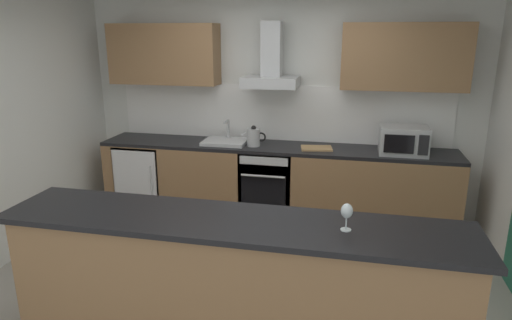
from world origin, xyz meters
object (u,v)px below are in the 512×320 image
object	(u,v)px
oven	(268,182)
sink	(225,141)
microwave	(403,140)
kettle	(254,137)
wine_glass	(347,212)
range_hood	(271,67)
refrigerator	(146,176)
chopping_board	(317,148)

from	to	relation	value
oven	sink	distance (m)	0.70
microwave	kettle	distance (m)	1.64
kettle	wine_glass	world-z (taller)	same
range_hood	refrigerator	bearing A→B (deg)	-175.16
oven	wine_glass	bearing A→B (deg)	-67.68
sink	wine_glass	xyz separation A→B (m)	(1.45, -2.27, 0.16)
refrigerator	kettle	size ratio (longest dim) A/B	2.94
oven	refrigerator	bearing A→B (deg)	-179.90
oven	wine_glass	distance (m)	2.53
kettle	wine_glass	xyz separation A→B (m)	(1.10, -2.23, 0.08)
oven	microwave	distance (m)	1.59
oven	refrigerator	distance (m)	1.56
chopping_board	refrigerator	bearing A→B (deg)	179.43
microwave	oven	bearing A→B (deg)	178.91
wine_glass	microwave	bearing A→B (deg)	76.37
sink	range_hood	distance (m)	1.01
refrigerator	chopping_board	world-z (taller)	chopping_board
refrigerator	sink	world-z (taller)	sink
refrigerator	sink	size ratio (longest dim) A/B	1.70
microwave	wine_glass	xyz separation A→B (m)	(-0.54, -2.24, 0.04)
chopping_board	oven	bearing A→B (deg)	177.54
oven	kettle	distance (m)	0.57
oven	microwave	bearing A→B (deg)	-1.09
kettle	wine_glass	bearing A→B (deg)	-63.80
microwave	kettle	bearing A→B (deg)	-179.80
range_hood	wine_glass	xyz separation A→B (m)	(0.93, -2.39, -0.70)
range_hood	wine_glass	distance (m)	2.66
sink	range_hood	xyz separation A→B (m)	(0.52, 0.12, 0.86)
microwave	range_hood	distance (m)	1.65
range_hood	sink	bearing A→B (deg)	-167.14
range_hood	chopping_board	world-z (taller)	range_hood
oven	refrigerator	xyz separation A→B (m)	(-1.56, -0.00, -0.03)
sink	wine_glass	world-z (taller)	sink
range_hood	microwave	bearing A→B (deg)	-6.11
oven	range_hood	xyz separation A→B (m)	(-0.00, 0.13, 1.33)
microwave	sink	bearing A→B (deg)	178.88
sink	kettle	size ratio (longest dim) A/B	1.73
refrigerator	range_hood	world-z (taller)	range_hood
oven	microwave	world-z (taller)	microwave
kettle	refrigerator	bearing A→B (deg)	178.73
kettle	range_hood	world-z (taller)	range_hood
chopping_board	range_hood	bearing A→B (deg)	164.49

